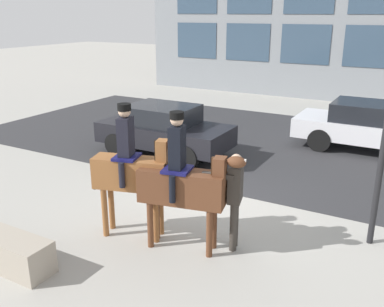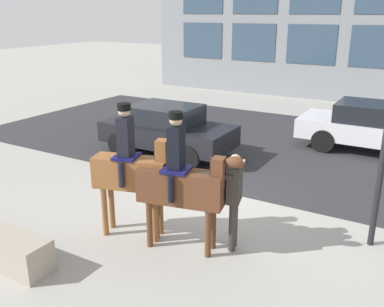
{
  "view_description": "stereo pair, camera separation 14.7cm",
  "coord_description": "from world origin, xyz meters",
  "px_view_note": "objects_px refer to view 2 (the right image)",
  "views": [
    {
      "loc": [
        4.02,
        -7.97,
        4.06
      ],
      "look_at": [
        0.27,
        -1.27,
        1.51
      ],
      "focal_mm": 40.0,
      "sensor_mm": 36.0,
      "label": 1
    },
    {
      "loc": [
        4.15,
        -7.9,
        4.06
      ],
      "look_at": [
        0.27,
        -1.27,
        1.51
      ],
      "focal_mm": 40.0,
      "sensor_mm": 36.0,
      "label": 2
    }
  ],
  "objects_px": {
    "pedestrian_bystander": "(233,194)",
    "street_car_near_lane": "(167,129)",
    "street_car_far_lane": "(380,127)",
    "mounted_horse_companion": "(183,183)",
    "mounted_horse_lead": "(132,169)"
  },
  "relations": [
    {
      "from": "pedestrian_bystander",
      "to": "street_car_near_lane",
      "type": "bearing_deg",
      "value": -59.35
    },
    {
      "from": "mounted_horse_lead",
      "to": "street_car_near_lane",
      "type": "relative_size",
      "value": 0.65
    },
    {
      "from": "mounted_horse_companion",
      "to": "pedestrian_bystander",
      "type": "xyz_separation_m",
      "value": [
        0.78,
        0.41,
        -0.2
      ]
    },
    {
      "from": "mounted_horse_lead",
      "to": "mounted_horse_companion",
      "type": "height_order",
      "value": "mounted_horse_lead"
    },
    {
      "from": "pedestrian_bystander",
      "to": "street_car_far_lane",
      "type": "xyz_separation_m",
      "value": [
        1.43,
        7.32,
        -0.28
      ]
    },
    {
      "from": "mounted_horse_companion",
      "to": "street_car_near_lane",
      "type": "height_order",
      "value": "mounted_horse_companion"
    },
    {
      "from": "mounted_horse_lead",
      "to": "street_car_far_lane",
      "type": "xyz_separation_m",
      "value": [
        3.24,
        7.79,
        -0.56
      ]
    },
    {
      "from": "mounted_horse_lead",
      "to": "street_car_far_lane",
      "type": "relative_size",
      "value": 0.54
    },
    {
      "from": "mounted_horse_companion",
      "to": "street_car_far_lane",
      "type": "height_order",
      "value": "mounted_horse_companion"
    },
    {
      "from": "street_car_near_lane",
      "to": "street_car_far_lane",
      "type": "relative_size",
      "value": 0.82
    },
    {
      "from": "mounted_horse_companion",
      "to": "street_car_near_lane",
      "type": "bearing_deg",
      "value": 114.66
    },
    {
      "from": "street_car_near_lane",
      "to": "mounted_horse_lead",
      "type": "bearing_deg",
      "value": -63.74
    },
    {
      "from": "mounted_horse_lead",
      "to": "pedestrian_bystander",
      "type": "distance_m",
      "value": 1.9
    },
    {
      "from": "mounted_horse_companion",
      "to": "street_car_near_lane",
      "type": "relative_size",
      "value": 0.64
    },
    {
      "from": "street_car_far_lane",
      "to": "mounted_horse_companion",
      "type": "bearing_deg",
      "value": -105.9
    }
  ]
}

